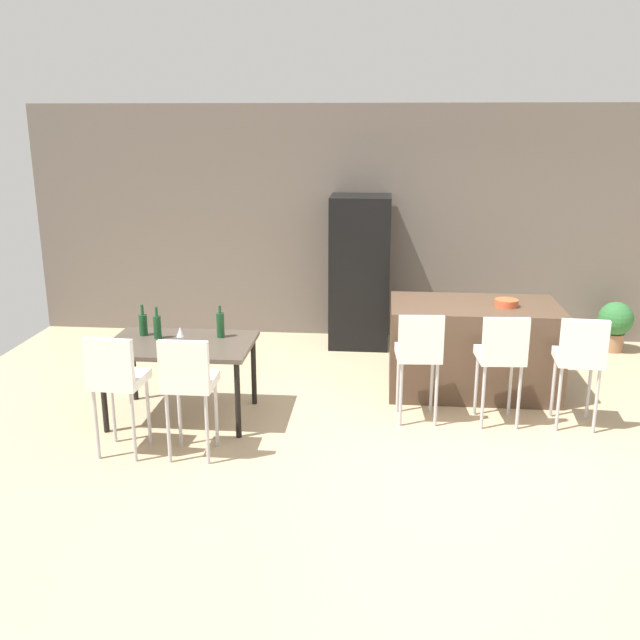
# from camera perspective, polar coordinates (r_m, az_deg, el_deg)

# --- Properties ---
(ground_plane) EXTENTS (10.00, 10.00, 0.00)m
(ground_plane) POSITION_cam_1_polar(r_m,az_deg,el_deg) (6.78, 9.08, -7.86)
(ground_plane) COLOR tan
(back_wall) EXTENTS (10.00, 0.12, 2.90)m
(back_wall) POSITION_cam_1_polar(r_m,az_deg,el_deg) (8.99, 8.43, 7.68)
(back_wall) COLOR #665B51
(back_wall) RESTS_ON ground_plane
(kitchen_island) EXTENTS (1.68, 0.96, 0.92)m
(kitchen_island) POSITION_cam_1_polar(r_m,az_deg,el_deg) (7.39, 12.22, -2.19)
(kitchen_island) COLOR #4C3828
(kitchen_island) RESTS_ON ground_plane
(bar_chair_left) EXTENTS (0.43, 0.43, 1.05)m
(bar_chair_left) POSITION_cam_1_polar(r_m,az_deg,el_deg) (6.45, 8.00, -2.43)
(bar_chair_left) COLOR white
(bar_chair_left) RESTS_ON ground_plane
(bar_chair_middle) EXTENTS (0.43, 0.43, 1.05)m
(bar_chair_middle) POSITION_cam_1_polar(r_m,az_deg,el_deg) (6.53, 14.45, -2.56)
(bar_chair_middle) COLOR white
(bar_chair_middle) RESTS_ON ground_plane
(bar_chair_right) EXTENTS (0.43, 0.43, 1.05)m
(bar_chair_right) POSITION_cam_1_polar(r_m,az_deg,el_deg) (6.68, 20.25, -2.65)
(bar_chair_right) COLOR white
(bar_chair_right) RESTS_ON ground_plane
(dining_table) EXTENTS (1.33, 0.89, 0.74)m
(dining_table) POSITION_cam_1_polar(r_m,az_deg,el_deg) (6.62, -11.20, -2.34)
(dining_table) COLOR #4C4238
(dining_table) RESTS_ON ground_plane
(dining_chair_near) EXTENTS (0.42, 0.42, 1.05)m
(dining_chair_near) POSITION_cam_1_polar(r_m,az_deg,el_deg) (5.99, -16.14, -4.39)
(dining_chair_near) COLOR white
(dining_chair_near) RESTS_ON ground_plane
(dining_chair_far) EXTENTS (0.40, 0.40, 1.05)m
(dining_chair_far) POSITION_cam_1_polar(r_m,az_deg,el_deg) (5.80, -10.58, -4.68)
(dining_chair_far) COLOR white
(dining_chair_far) RESTS_ON ground_plane
(wine_bottle_corner) EXTENTS (0.07, 0.07, 0.31)m
(wine_bottle_corner) POSITION_cam_1_polar(r_m,az_deg,el_deg) (6.66, -8.05, -0.37)
(wine_bottle_corner) COLOR #194723
(wine_bottle_corner) RESTS_ON dining_table
(wine_bottle_inner) EXTENTS (0.08, 0.08, 0.30)m
(wine_bottle_inner) POSITION_cam_1_polar(r_m,az_deg,el_deg) (6.86, -14.09, -0.33)
(wine_bottle_inner) COLOR #194723
(wine_bottle_inner) RESTS_ON dining_table
(wine_bottle_left) EXTENTS (0.07, 0.07, 0.30)m
(wine_bottle_left) POSITION_cam_1_polar(r_m,az_deg,el_deg) (6.73, -13.00, -0.52)
(wine_bottle_left) COLOR #194723
(wine_bottle_left) RESTS_ON dining_table
(wine_glass_middle) EXTENTS (0.07, 0.07, 0.17)m
(wine_glass_middle) POSITION_cam_1_polar(r_m,az_deg,el_deg) (6.47, -11.23, -0.99)
(wine_glass_middle) COLOR silver
(wine_glass_middle) RESTS_ON dining_table
(refrigerator) EXTENTS (0.72, 0.68, 1.84)m
(refrigerator) POSITION_cam_1_polar(r_m,az_deg,el_deg) (8.64, 3.24, 3.92)
(refrigerator) COLOR black
(refrigerator) RESTS_ON ground_plane
(fruit_bowl) EXTENTS (0.23, 0.23, 0.07)m
(fruit_bowl) POSITION_cam_1_polar(r_m,az_deg,el_deg) (7.24, 14.81, 1.34)
(fruit_bowl) COLOR #C6512D
(fruit_bowl) RESTS_ON kitchen_island
(potted_plant) EXTENTS (0.41, 0.41, 0.61)m
(potted_plant) POSITION_cam_1_polar(r_m,az_deg,el_deg) (9.20, 22.74, -0.18)
(potted_plant) COLOR #996B4C
(potted_plant) RESTS_ON ground_plane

